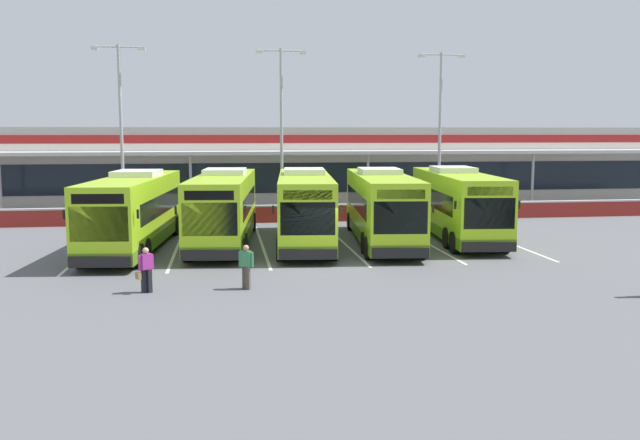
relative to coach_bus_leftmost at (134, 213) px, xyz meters
name	(u,v)px	position (x,y,z in m)	size (l,w,h in m)	color
ground_plane	(320,267)	(8.28, -5.52, -1.79)	(200.00, 200.00, 0.00)	#56565B
terminal_building	(273,165)	(8.28, 21.39, 1.23)	(70.00, 13.00, 6.00)	beige
red_barrier_wall	(288,213)	(8.28, 8.98, -1.23)	(60.00, 0.40, 1.10)	maroon
coach_bus_leftmost	(134,213)	(0.00, 0.00, 0.00)	(3.90, 12.34, 3.78)	#9ED11E
coach_bus_left_centre	(224,209)	(4.30, 0.90, 0.00)	(3.90, 12.34, 3.78)	#9ED11E
coach_bus_centre	(305,209)	(8.37, 0.51, 0.00)	(3.90, 12.34, 3.78)	#9ED11E
coach_bus_right_centre	(382,208)	(12.30, 0.27, 0.00)	(3.90, 12.34, 3.78)	#9ED11E
coach_bus_rightmost	(456,205)	(16.62, 1.20, 0.00)	(3.90, 12.34, 3.78)	#9ED11E
bay_stripe_far_west	(90,249)	(-2.22, 0.48, -1.78)	(0.14, 13.00, 0.01)	silver
bay_stripe_west	(177,247)	(1.98, 0.48, -1.78)	(0.14, 13.00, 0.01)	silver
bay_stripe_mid_west	(262,245)	(6.18, 0.48, -1.78)	(0.14, 13.00, 0.01)	silver
bay_stripe_centre	(344,243)	(10.38, 0.48, -1.78)	(0.14, 13.00, 0.01)	silver
bay_stripe_mid_east	(423,241)	(14.58, 0.48, -1.78)	(0.14, 13.00, 0.01)	silver
bay_stripe_east	(499,239)	(18.78, 0.48, -1.78)	(0.14, 13.00, 0.01)	silver
pedestrian_with_handbag	(146,269)	(1.53, -9.26, -0.93)	(0.64, 0.46, 1.62)	black
pedestrian_child	(246,265)	(5.07, -9.20, -0.91)	(0.53, 0.39, 1.62)	#4C4238
lamp_post_west	(121,122)	(-1.95, 10.56, 4.50)	(3.24, 0.28, 11.00)	#9E9EA3
lamp_post_centre	(281,122)	(8.12, 11.14, 4.50)	(3.24, 0.28, 11.00)	#9E9EA3
lamp_post_east	(440,123)	(19.08, 11.84, 4.50)	(3.24, 0.28, 11.00)	#9E9EA3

